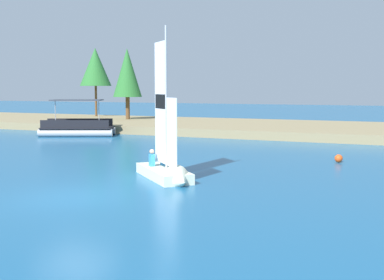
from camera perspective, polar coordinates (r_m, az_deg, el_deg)
ground_plane at (r=17.84m, az=-12.98°, el=-6.39°), size 200.00×200.00×0.00m
shore_bank at (r=43.57m, az=9.89°, el=1.29°), size 80.00×14.01×0.65m
shoreline_tree_left at (r=56.73m, az=-10.80°, el=8.05°), size 3.40×3.40×7.42m
shoreline_tree_midleft at (r=50.70m, az=-7.28°, el=7.48°), size 2.83×2.83×6.97m
sailboat at (r=20.56m, az=-2.66°, el=-3.24°), size 3.93×3.85×6.58m
pontoon_boat at (r=40.76m, az=-12.74°, el=1.41°), size 6.09×4.44×2.85m
channel_buoy at (r=26.66m, az=16.14°, el=-2.00°), size 0.40×0.40×0.40m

